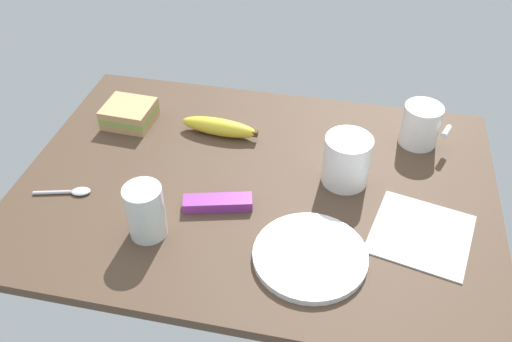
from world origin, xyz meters
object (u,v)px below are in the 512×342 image
object	(u,v)px
paper_napkin	(421,234)
sandwich_main	(129,114)
spoon	(71,192)
banana	(219,127)
plate_of_food	(310,256)
coffee_mug_black	(347,160)
coffee_mug_milky	(421,124)
snack_bar	(218,203)
glass_of_milk	(146,214)

from	to	relation	value
paper_napkin	sandwich_main	bearing A→B (deg)	-18.85
paper_napkin	spoon	bearing A→B (deg)	2.56
banana	spoon	world-z (taller)	banana
plate_of_food	sandwich_main	size ratio (longest dim) A/B	1.79
coffee_mug_black	banana	xyz separation A→B (cm)	(27.13, -9.30, -3.20)
plate_of_food	banana	size ratio (longest dim) A/B	1.13
coffee_mug_milky	snack_bar	distance (cm)	44.98
snack_bar	paper_napkin	xyz separation A→B (cm)	(-35.97, -0.68, -0.85)
coffee_mug_milky	coffee_mug_black	bearing A→B (deg)	47.59
sandwich_main	glass_of_milk	bearing A→B (deg)	117.25
plate_of_food	snack_bar	size ratio (longest dim) A/B	1.53
glass_of_milk	spoon	size ratio (longest dim) A/B	0.94
coffee_mug_milky	snack_bar	xyz separation A→B (cm)	(35.59, 27.28, -3.53)
coffee_mug_black	banana	size ratio (longest dim) A/B	0.67
plate_of_food	banana	xyz separation A→B (cm)	(23.30, -30.08, 1.26)
coffee_mug_black	spoon	xyz separation A→B (cm)	(49.45, 14.31, -4.68)
banana	spoon	bearing A→B (deg)	46.61
paper_napkin	banana	bearing A→B (deg)	-26.68
plate_of_food	coffee_mug_milky	xyz separation A→B (cm)	(-17.65, -35.91, 3.93)
coffee_mug_black	plate_of_food	bearing A→B (deg)	79.56
coffee_mug_black	paper_napkin	xyz separation A→B (cm)	(-14.21, 11.47, -4.92)
sandwich_main	snack_bar	world-z (taller)	sandwich_main
sandwich_main	glass_of_milk	distance (cm)	34.04
spoon	paper_napkin	world-z (taller)	spoon
spoon	coffee_mug_milky	bearing A→B (deg)	-155.05
coffee_mug_milky	glass_of_milk	size ratio (longest dim) A/B	1.00
coffee_mug_black	snack_bar	xyz separation A→B (cm)	(21.77, 12.15, -4.07)
coffee_mug_milky	banana	size ratio (longest dim) A/B	0.59
coffee_mug_milky	sandwich_main	bearing A→B (deg)	5.21
sandwich_main	spoon	xyz separation A→B (cm)	(2.09, 23.87, -1.82)
glass_of_milk	snack_bar	bearing A→B (deg)	-139.72
sandwich_main	glass_of_milk	xyz separation A→B (cm)	(-15.56, 30.21, 2.12)
spoon	paper_napkin	bearing A→B (deg)	-177.44
plate_of_food	coffee_mug_milky	world-z (taller)	coffee_mug_milky
plate_of_food	sandwich_main	world-z (taller)	sandwich_main
coffee_mug_milky	sandwich_main	size ratio (longest dim) A/B	0.94
spoon	paper_napkin	distance (cm)	63.72
coffee_mug_milky	snack_bar	size ratio (longest dim) A/B	0.80
sandwich_main	plate_of_food	bearing A→B (deg)	145.14
coffee_mug_black	coffee_mug_milky	xyz separation A→B (cm)	(-13.82, -15.13, -0.54)
spoon	paper_napkin	size ratio (longest dim) A/B	0.66
coffee_mug_black	spoon	world-z (taller)	coffee_mug_black
sandwich_main	spoon	world-z (taller)	sandwich_main
plate_of_food	spoon	size ratio (longest dim) A/B	1.78
spoon	coffee_mug_black	bearing A→B (deg)	-163.86
glass_of_milk	banana	bearing A→B (deg)	-98.88
coffee_mug_black	banana	bearing A→B (deg)	-18.92
coffee_mug_milky	spoon	world-z (taller)	coffee_mug_milky
snack_bar	spoon	bearing A→B (deg)	-10.24
plate_of_food	paper_napkin	bearing A→B (deg)	-152.70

